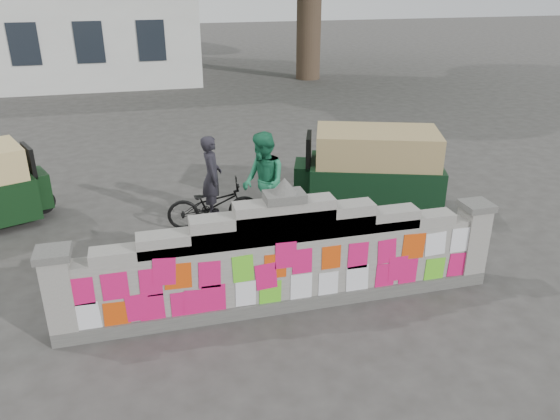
# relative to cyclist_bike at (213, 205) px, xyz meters

# --- Properties ---
(ground) EXTENTS (100.00, 100.00, 0.00)m
(ground) POSITION_rel_cyclist_bike_xyz_m (0.59, -3.00, -0.46)
(ground) COLOR #383533
(ground) RESTS_ON ground
(parapet_wall) EXTENTS (6.48, 0.44, 2.01)m
(parapet_wall) POSITION_rel_cyclist_bike_xyz_m (0.59, -3.00, 0.29)
(parapet_wall) COLOR #4C4C49
(parapet_wall) RESTS_ON ground
(cyclist_bike) EXTENTS (1.79, 0.74, 0.92)m
(cyclist_bike) POSITION_rel_cyclist_bike_xyz_m (0.00, 0.00, 0.00)
(cyclist_bike) COLOR black
(cyclist_bike) RESTS_ON ground
(cyclist_rider) EXTENTS (0.41, 0.59, 1.56)m
(cyclist_rider) POSITION_rel_cyclist_bike_xyz_m (-0.00, 0.00, 0.32)
(cyclist_rider) COLOR black
(cyclist_rider) RESTS_ON ground
(pedestrian) EXTENTS (0.80, 0.98, 1.89)m
(pedestrian) POSITION_rel_cyclist_bike_xyz_m (0.90, -0.36, 0.49)
(pedestrian) COLOR #217C53
(pedestrian) RESTS_ON ground
(rickshaw_right) EXTENTS (3.12, 2.19, 1.68)m
(rickshaw_right) POSITION_rel_cyclist_bike_xyz_m (3.23, 0.03, 0.41)
(rickshaw_right) COLOR black
(rickshaw_right) RESTS_ON ground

